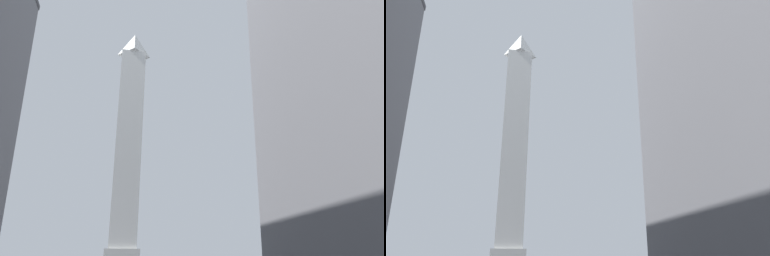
# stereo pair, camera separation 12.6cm
# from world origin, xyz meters

# --- Properties ---
(obelisk) EXTENTS (8.07, 8.07, 64.40)m
(obelisk) POSITION_xyz_m (0.00, 91.92, 30.88)
(obelisk) COLOR silver
(obelisk) RESTS_ON ground_plane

